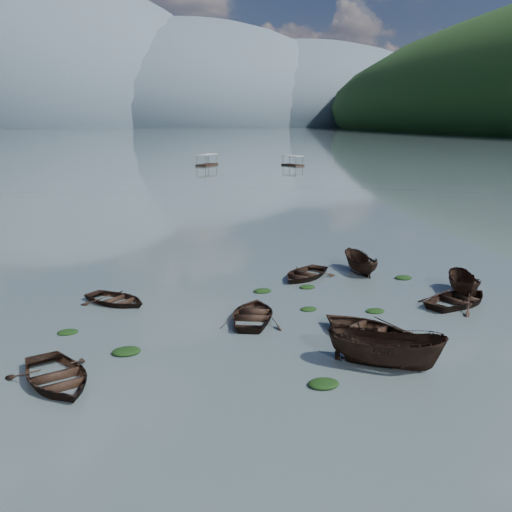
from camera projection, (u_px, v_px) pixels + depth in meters
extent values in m
plane|color=#48575A|center=(338.00, 371.00, 22.92)|extent=(2400.00, 2400.00, 0.00)
ellipsoid|color=#475666|center=(53.00, 126.00, 848.18)|extent=(520.00, 520.00, 340.00)
ellipsoid|color=#475666|center=(187.00, 126.00, 901.67)|extent=(520.00, 520.00, 260.00)
ellipsoid|color=#475666|center=(294.00, 125.00, 949.81)|extent=(520.00, 520.00, 220.00)
imported|color=black|center=(57.00, 383.00, 21.89)|extent=(4.54, 5.37, 0.95)
imported|color=black|center=(254.00, 319.00, 28.88)|extent=(4.52, 5.22, 0.91)
imported|color=black|center=(385.00, 367.00, 23.36)|extent=(4.91, 4.30, 1.85)
imported|color=black|center=(367.00, 337.00, 26.53)|extent=(5.48, 6.17, 1.06)
imported|color=black|center=(459.00, 304.00, 31.27)|extent=(5.39, 4.63, 0.94)
imported|color=black|center=(463.00, 294.00, 32.97)|extent=(2.89, 4.17, 1.51)
imported|color=black|center=(116.00, 303.00, 31.42)|extent=(4.71, 4.79, 0.81)
imported|color=black|center=(304.00, 278.00, 36.47)|extent=(5.22, 5.09, 0.88)
imported|color=black|center=(359.00, 272.00, 37.74)|extent=(1.65, 3.94, 1.49)
ellipsoid|color=black|center=(126.00, 353.00, 24.71)|extent=(1.25, 1.02, 0.27)
ellipsoid|color=black|center=(309.00, 310.00, 30.30)|extent=(0.89, 0.71, 0.20)
ellipsoid|color=black|center=(324.00, 385.00, 21.70)|extent=(1.22, 0.97, 0.26)
ellipsoid|color=black|center=(307.00, 288.00, 34.26)|extent=(0.94, 0.79, 0.21)
ellipsoid|color=black|center=(375.00, 312.00, 29.98)|extent=(1.01, 0.80, 0.21)
ellipsoid|color=black|center=(68.00, 333.00, 27.01)|extent=(0.97, 0.78, 0.21)
ellipsoid|color=black|center=(263.00, 292.00, 33.49)|extent=(1.06, 0.89, 0.22)
ellipsoid|color=black|center=(404.00, 279.00, 36.25)|extent=(1.12, 0.89, 0.24)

